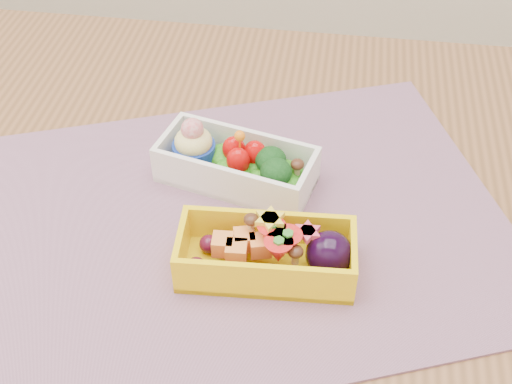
# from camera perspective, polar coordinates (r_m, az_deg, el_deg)

# --- Properties ---
(table) EXTENTS (1.20, 0.80, 0.75)m
(table) POSITION_cam_1_polar(r_m,az_deg,el_deg) (0.75, 2.06, -8.67)
(table) COLOR brown
(table) RESTS_ON ground
(placemat) EXTENTS (0.63, 0.56, 0.00)m
(placemat) POSITION_cam_1_polar(r_m,az_deg,el_deg) (0.69, -0.68, -2.56)
(placemat) COLOR gray
(placemat) RESTS_ON table
(bento_white) EXTENTS (0.18, 0.11, 0.07)m
(bento_white) POSITION_cam_1_polar(r_m,az_deg,el_deg) (0.72, -1.74, 2.41)
(bento_white) COLOR white
(bento_white) RESTS_ON placemat
(bento_yellow) EXTENTS (0.17, 0.08, 0.05)m
(bento_yellow) POSITION_cam_1_polar(r_m,az_deg,el_deg) (0.63, 1.21, -5.19)
(bento_yellow) COLOR yellow
(bento_yellow) RESTS_ON placemat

